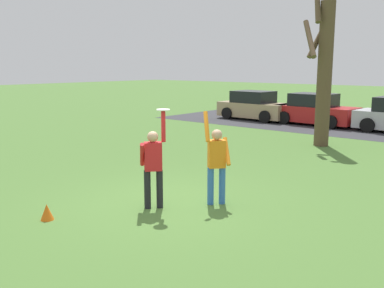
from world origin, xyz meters
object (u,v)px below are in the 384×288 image
at_px(parked_car_tan, 255,107).
at_px(person_defender, 217,160).
at_px(person_catcher, 153,163).
at_px(bare_tree_tall, 324,70).
at_px(frisbee_disc, 163,110).
at_px(field_cone_orange, 47,212).
at_px(parked_car_red, 315,110).

bearing_deg(parked_car_tan, person_defender, -58.17).
xyz_separation_m(person_catcher, parked_car_tan, (-6.55, 14.54, -0.25)).
bearing_deg(person_defender, bare_tree_tall, -132.62).
xyz_separation_m(frisbee_disc, parked_car_tan, (-6.69, 14.37, -1.37)).
bearing_deg(frisbee_disc, person_catcher, -128.92).
bearing_deg(parked_car_tan, field_cone_orange, -68.57).
distance_m(person_catcher, parked_car_tan, 15.95).
relative_size(person_catcher, frisbee_disc, 7.59).
distance_m(bare_tree_tall, field_cone_orange, 11.43).
bearing_deg(frisbee_disc, person_defender, 51.08).
height_order(person_defender, frisbee_disc, frisbee_disc).
bearing_deg(parked_car_tan, person_catcher, -62.74).
xyz_separation_m(frisbee_disc, field_cone_orange, (-1.23, -2.04, -1.93)).
relative_size(parked_car_red, bare_tree_tall, 0.71).
height_order(parked_car_red, bare_tree_tall, bare_tree_tall).
bearing_deg(parked_car_red, frisbee_disc, -74.64).
xyz_separation_m(person_defender, parked_car_tan, (-7.41, 13.47, -0.25)).
relative_size(parked_car_tan, field_cone_orange, 13.09).
xyz_separation_m(parked_car_tan, bare_tree_tall, (6.20, -5.31, 2.08)).
distance_m(frisbee_disc, field_cone_orange, 3.07).
bearing_deg(person_catcher, frisbee_disc, 0.00).
xyz_separation_m(person_defender, bare_tree_tall, (-1.22, 8.16, 1.83)).
relative_size(person_catcher, field_cone_orange, 6.50).
bearing_deg(person_catcher, bare_tree_tall, 41.11).
distance_m(person_defender, frisbee_disc, 1.60).
bearing_deg(person_defender, person_catcher, 0.00).
height_order(parked_car_red, field_cone_orange, parked_car_red).
bearing_deg(parked_car_red, parked_car_tan, -174.79).
distance_m(frisbee_disc, parked_car_red, 14.91).
relative_size(frisbee_disc, bare_tree_tall, 0.05).
bearing_deg(field_cone_orange, bare_tree_tall, 86.23).
distance_m(person_catcher, field_cone_orange, 2.31).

